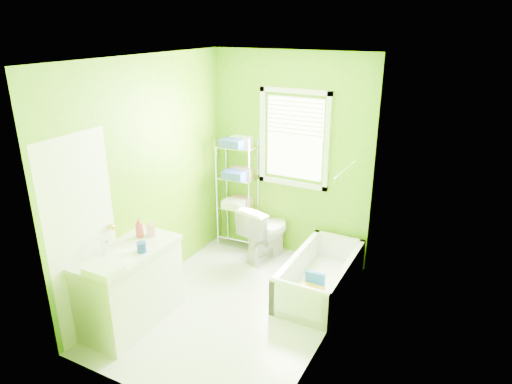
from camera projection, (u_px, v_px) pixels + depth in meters
The scene contains 9 objects.
ground at pixel (235, 305), 4.99m from camera, with size 2.90×2.90×0.00m, color silver.
room_envelope at pixel (232, 170), 4.44m from camera, with size 2.14×2.94×2.62m.
window at pixel (294, 134), 5.58m from camera, with size 0.92×0.05×1.22m.
door at pixel (84, 239), 4.25m from camera, with size 0.09×0.80×2.00m.
right_wall_decor at pixel (332, 211), 4.06m from camera, with size 0.04×1.48×1.17m.
bathtub at pixel (319, 281), 5.18m from camera, with size 0.64×1.38×0.45m.
toilet at pixel (266, 231), 5.86m from camera, with size 0.42×0.73×0.75m, color white.
vanity at pixel (130, 285), 4.56m from camera, with size 0.57×1.09×1.03m.
wire_shelf_unit at pixel (239, 182), 6.02m from camera, with size 0.52×0.42×1.51m.
Camera 1 is at (2.15, -3.65, 2.92)m, focal length 32.00 mm.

